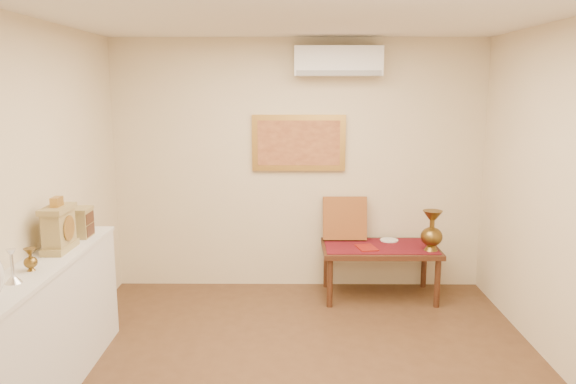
{
  "coord_description": "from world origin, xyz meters",
  "views": [
    {
      "loc": [
        -0.07,
        -3.78,
        2.19
      ],
      "look_at": [
        -0.11,
        1.15,
        1.27
      ],
      "focal_mm": 35.0,
      "sensor_mm": 36.0,
      "label": 1
    }
  ],
  "objects_px": {
    "display_ledge": "(49,326)",
    "wooden_chest": "(81,222)",
    "brass_urn_tall": "(432,226)",
    "low_table": "(380,252)",
    "mantel_clock": "(59,228)"
  },
  "relations": [
    {
      "from": "brass_urn_tall",
      "to": "display_ledge",
      "type": "height_order",
      "value": "brass_urn_tall"
    },
    {
      "from": "display_ledge",
      "to": "brass_urn_tall",
      "type": "bearing_deg",
      "value": 28.51
    },
    {
      "from": "wooden_chest",
      "to": "display_ledge",
      "type": "bearing_deg",
      "value": -92.53
    },
    {
      "from": "mantel_clock",
      "to": "brass_urn_tall",
      "type": "bearing_deg",
      "value": 24.68
    },
    {
      "from": "display_ledge",
      "to": "wooden_chest",
      "type": "bearing_deg",
      "value": 87.47
    },
    {
      "from": "low_table",
      "to": "mantel_clock",
      "type": "bearing_deg",
      "value": -148.85
    },
    {
      "from": "mantel_clock",
      "to": "low_table",
      "type": "bearing_deg",
      "value": 31.15
    },
    {
      "from": "mantel_clock",
      "to": "low_table",
      "type": "xyz_separation_m",
      "value": [
        2.66,
        1.61,
        -0.67
      ]
    },
    {
      "from": "display_ledge",
      "to": "low_table",
      "type": "height_order",
      "value": "display_ledge"
    },
    {
      "from": "brass_urn_tall",
      "to": "display_ledge",
      "type": "distance_m",
      "value": 3.62
    },
    {
      "from": "display_ledge",
      "to": "mantel_clock",
      "type": "distance_m",
      "value": 0.72
    },
    {
      "from": "mantel_clock",
      "to": "wooden_chest",
      "type": "bearing_deg",
      "value": 87.54
    },
    {
      "from": "display_ledge",
      "to": "mantel_clock",
      "type": "bearing_deg",
      "value": 87.36
    },
    {
      "from": "display_ledge",
      "to": "wooden_chest",
      "type": "relative_size",
      "value": 8.28
    },
    {
      "from": "mantel_clock",
      "to": "display_ledge",
      "type": "bearing_deg",
      "value": -92.64
    }
  ]
}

